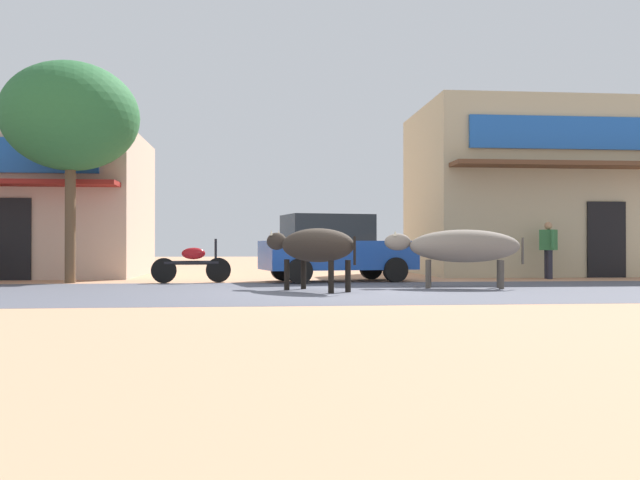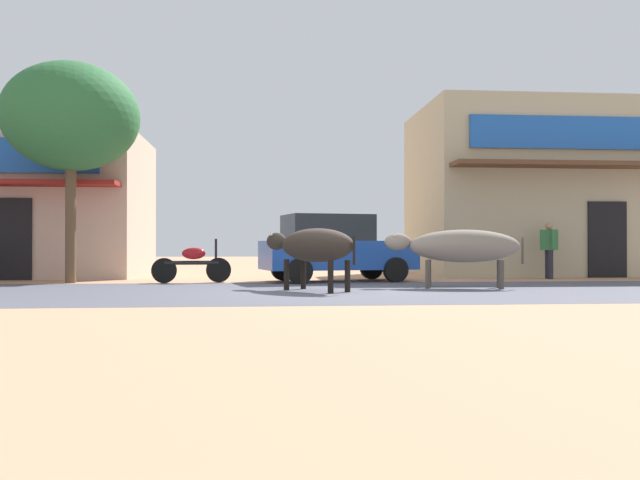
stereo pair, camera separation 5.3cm
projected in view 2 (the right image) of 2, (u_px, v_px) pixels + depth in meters
The scene contains 10 objects.
ground at pixel (330, 291), 13.30m from camera, with size 80.00×80.00×0.00m, color tan.
asphalt_road at pixel (330, 291), 13.30m from camera, with size 72.00×6.29×0.00m, color #50515D.
storefront_left_cafe at pixel (23, 206), 20.01m from camera, with size 6.85×5.98×4.09m.
storefront_right_club at pixel (531, 192), 21.41m from camera, with size 6.93×5.98×5.11m.
roadside_tree at pixel (71, 117), 16.29m from camera, with size 3.20×3.20×5.22m.
parked_hatchback_car at pixel (335, 247), 16.94m from camera, with size 3.94×2.36×1.64m.
parked_motorcycle at pixel (193, 263), 16.36m from camera, with size 1.86×0.38×1.05m.
cow_near_brown at pixel (314, 246), 13.45m from camera, with size 1.88×2.26×1.23m.
cow_far_dark at pixel (461, 246), 14.39m from camera, with size 2.83×1.34×1.22m.
pedestrian_by_shop at pixel (549, 246), 18.21m from camera, with size 0.47×0.61×1.51m.
Camera 2 is at (-1.40, -13.23, 0.90)m, focal length 38.64 mm.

